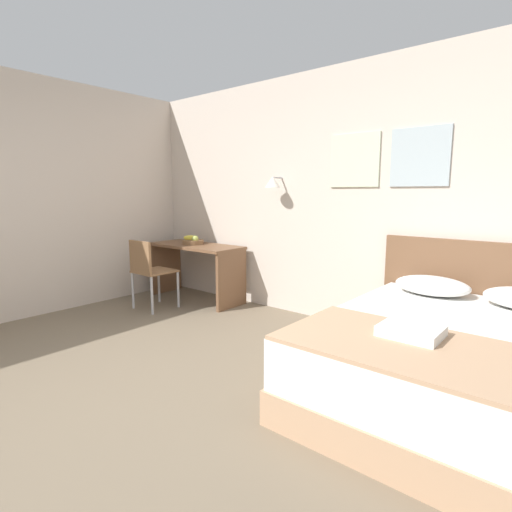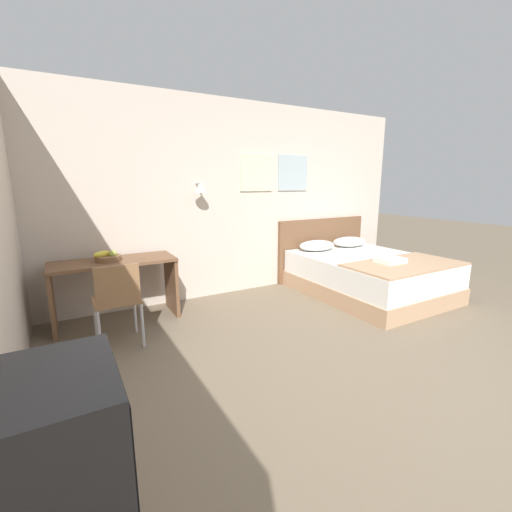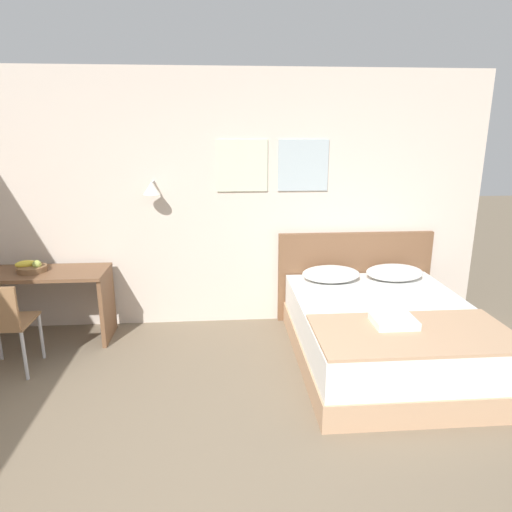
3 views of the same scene
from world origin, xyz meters
The scene contains 12 objects.
ground_plane centered at (0.00, 0.00, 0.00)m, with size 24.00×24.00×0.00m, color #756651.
wall_back centered at (0.01, 2.80, 1.33)m, with size 5.85×0.31×2.65m.
bed centered at (1.58, 1.73, 0.27)m, with size 1.58×1.98×0.54m.
headboard centered at (1.58, 2.75, 0.49)m, with size 1.70×0.06×0.98m.
pillow_left centered at (1.25, 2.46, 0.62)m, with size 0.60×0.41×0.15m.
pillow_right centered at (1.92, 2.46, 0.62)m, with size 0.60×0.41×0.15m.
throw_blanket centered at (1.58, 1.15, 0.55)m, with size 1.53×0.79×0.02m.
folded_towel_near_foot centered at (1.47, 1.29, 0.59)m, with size 0.33×0.28×0.06m.
desk centered at (-1.67, 2.44, 0.51)m, with size 1.30×0.54×0.72m.
desk_chair centered at (-1.74, 1.76, 0.50)m, with size 0.42×0.42×0.84m.
fruit_bowl centered at (-1.72, 2.44, 0.76)m, with size 0.30×0.27×0.12m.
television centered at (-2.26, -0.54, 0.83)m, with size 0.48×0.44×0.44m.
Camera 2 is at (-2.12, -1.55, 1.57)m, focal length 24.00 mm.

